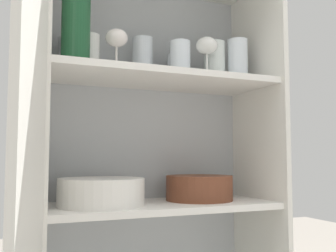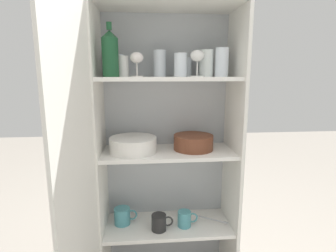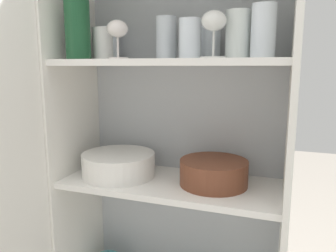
% 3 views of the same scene
% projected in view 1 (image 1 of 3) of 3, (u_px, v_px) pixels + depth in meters
% --- Properties ---
extents(cupboard_back_panel, '(0.75, 0.02, 1.54)m').
position_uv_depth(cupboard_back_panel, '(144.00, 206.00, 1.37)').
color(cupboard_back_panel, '#B2B7BC').
rests_on(cupboard_back_panel, ground_plane).
extents(cupboard_side_left, '(0.02, 0.33, 1.54)m').
position_uv_depth(cupboard_side_left, '(38.00, 219.00, 1.08)').
color(cupboard_side_left, white).
rests_on(cupboard_side_left, ground_plane).
extents(cupboard_side_right, '(0.02, 0.33, 1.54)m').
position_uv_depth(cupboard_side_right, '(259.00, 206.00, 1.36)').
color(cupboard_side_right, white).
rests_on(cupboard_side_right, ground_plane).
extents(shelf_board_middle, '(0.71, 0.29, 0.02)m').
position_uv_depth(shelf_board_middle, '(161.00, 206.00, 1.23)').
color(shelf_board_middle, white).
extents(shelf_board_upper, '(0.71, 0.29, 0.02)m').
position_uv_depth(shelf_board_upper, '(161.00, 80.00, 1.26)').
color(shelf_board_upper, white).
extents(cupboard_door, '(0.09, 0.37, 1.54)m').
position_uv_depth(cupboard_door, '(27.00, 246.00, 0.75)').
color(cupboard_door, silver).
rests_on(cupboard_door, ground_plane).
extents(tumbler_glass_0, '(0.08, 0.08, 0.12)m').
position_uv_depth(tumbler_glass_0, '(70.00, 57.00, 1.24)').
color(tumbler_glass_0, white).
rests_on(tumbler_glass_0, shelf_board_upper).
extents(tumbler_glass_1, '(0.07, 0.07, 0.14)m').
position_uv_depth(tumbler_glass_1, '(214.00, 62.00, 1.36)').
color(tumbler_glass_1, white).
rests_on(tumbler_glass_1, shelf_board_upper).
extents(tumbler_glass_2, '(0.07, 0.07, 0.14)m').
position_uv_depth(tumbler_glass_2, '(143.00, 59.00, 1.31)').
color(tumbler_glass_2, white).
rests_on(tumbler_glass_2, shelf_board_upper).
extents(tumbler_glass_3, '(0.07, 0.07, 0.15)m').
position_uv_depth(tumbler_glass_3, '(238.00, 61.00, 1.36)').
color(tumbler_glass_3, white).
rests_on(tumbler_glass_3, shelf_board_upper).
extents(tumbler_glass_4, '(0.07, 0.07, 0.12)m').
position_uv_depth(tumbler_glass_4, '(180.00, 60.00, 1.28)').
color(tumbler_glass_4, white).
rests_on(tumbler_glass_4, shelf_board_upper).
extents(tumbler_glass_5, '(0.08, 0.08, 0.10)m').
position_uv_depth(tumbler_glass_5, '(178.00, 69.00, 1.38)').
color(tumbler_glass_5, white).
rests_on(tumbler_glass_5, shelf_board_upper).
extents(tumbler_glass_6, '(0.07, 0.07, 0.10)m').
position_uv_depth(tumbler_glass_6, '(88.00, 52.00, 1.16)').
color(tumbler_glass_6, white).
rests_on(tumbler_glass_6, shelf_board_upper).
extents(wine_glass_0, '(0.07, 0.07, 0.12)m').
position_uv_depth(wine_glass_0, '(117.00, 41.00, 1.16)').
color(wine_glass_0, silver).
rests_on(wine_glass_0, shelf_board_upper).
extents(wine_glass_1, '(0.08, 0.08, 0.13)m').
position_uv_depth(wine_glass_1, '(207.00, 49.00, 1.28)').
color(wine_glass_1, white).
rests_on(wine_glass_1, shelf_board_upper).
extents(wine_bottle, '(0.08, 0.08, 0.25)m').
position_uv_depth(wine_bottle, '(76.00, 24.00, 1.09)').
color(wine_bottle, '#194728').
rests_on(wine_bottle, shelf_board_upper).
extents(plate_stack_white, '(0.25, 0.25, 0.08)m').
position_uv_depth(plate_stack_white, '(101.00, 192.00, 1.15)').
color(plate_stack_white, white).
rests_on(plate_stack_white, shelf_board_middle).
extents(mixing_bowl_large, '(0.22, 0.22, 0.08)m').
position_uv_depth(mixing_bowl_large, '(199.00, 187.00, 1.30)').
color(mixing_bowl_large, brown).
rests_on(mixing_bowl_large, shelf_board_middle).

